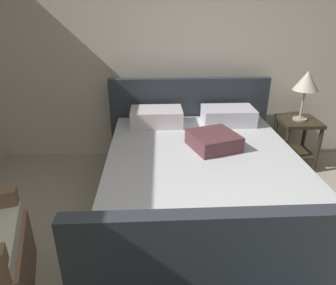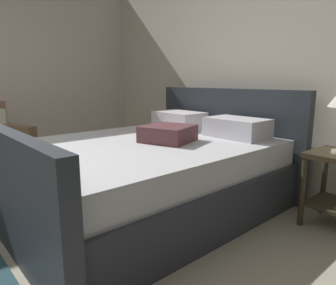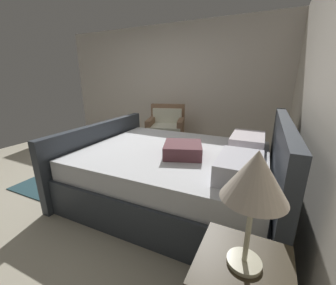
# 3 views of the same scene
# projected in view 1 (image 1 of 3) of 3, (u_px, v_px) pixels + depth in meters

# --- Properties ---
(wall_back) EXTENTS (4.97, 0.12, 2.57)m
(wall_back) POSITION_uv_depth(u_px,v_px,m) (189.00, 55.00, 3.66)
(wall_back) COLOR silver
(wall_back) RESTS_ON ground
(bed) EXTENTS (1.94, 2.37, 1.06)m
(bed) POSITION_uv_depth(u_px,v_px,m) (201.00, 180.00, 2.83)
(bed) COLOR #2F353C
(bed) RESTS_ON ground
(nightstand_right) EXTENTS (0.44, 0.44, 0.60)m
(nightstand_right) POSITION_uv_depth(u_px,v_px,m) (297.00, 135.00, 3.66)
(nightstand_right) COLOR #352C1D
(nightstand_right) RESTS_ON ground
(table_lamp_right) EXTENTS (0.28, 0.28, 0.57)m
(table_lamp_right) POSITION_uv_depth(u_px,v_px,m) (307.00, 82.00, 3.40)
(table_lamp_right) COLOR #B7B293
(table_lamp_right) RESTS_ON nightstand_right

